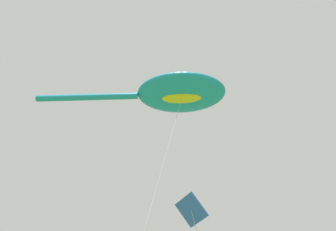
% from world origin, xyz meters
% --- Properties ---
extents(big_show_kite, '(6.33, 10.93, 17.72)m').
position_xyz_m(big_show_kite, '(3.46, 9.18, 17.15)').
color(big_show_kite, '#1E8CBF').
rests_on(big_show_kite, ground).
extents(small_kite_streamer_purple, '(2.21, 1.60, 8.65)m').
position_xyz_m(small_kite_streamer_purple, '(2.02, 8.03, 8.06)').
color(small_kite_streamer_purple, blue).
rests_on(small_kite_streamer_purple, ground).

